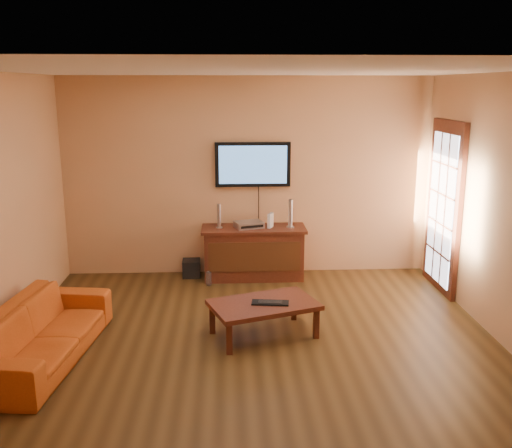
{
  "coord_description": "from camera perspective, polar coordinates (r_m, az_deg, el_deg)",
  "views": [
    {
      "loc": [
        -0.25,
        -5.22,
        2.56
      ],
      "look_at": [
        0.04,
        0.8,
        1.1
      ],
      "focal_mm": 40.0,
      "sensor_mm": 36.0,
      "label": 1
    }
  ],
  "objects": [
    {
      "name": "ground_plane",
      "position": [
        5.82,
        0.02,
        -12.48
      ],
      "size": [
        5.0,
        5.0,
        0.0
      ],
      "primitive_type": "plane",
      "color": "#35230E",
      "rests_on": "ground"
    },
    {
      "name": "room_walls",
      "position": [
        5.91,
        -0.27,
        5.14
      ],
      "size": [
        5.0,
        5.0,
        5.0
      ],
      "color": "tan",
      "rests_on": "ground"
    },
    {
      "name": "french_door",
      "position": [
        7.58,
        18.25,
        1.44
      ],
      "size": [
        0.07,
        1.02,
        2.22
      ],
      "color": "#3E180E",
      "rests_on": "ground"
    },
    {
      "name": "media_console",
      "position": [
        7.77,
        -0.24,
        -2.86
      ],
      "size": [
        1.4,
        0.54,
        0.71
      ],
      "color": "#3E180E",
      "rests_on": "ground"
    },
    {
      "name": "television",
      "position": [
        7.75,
        -0.32,
        5.98
      ],
      "size": [
        1.02,
        0.08,
        0.6
      ],
      "color": "black",
      "rests_on": "ground"
    },
    {
      "name": "coffee_table",
      "position": [
        6.0,
        0.79,
        -8.27
      ],
      "size": [
        1.24,
        0.97,
        0.37
      ],
      "color": "#3E180E",
      "rests_on": "ground"
    },
    {
      "name": "sofa",
      "position": [
        5.86,
        -20.71,
        -9.25
      ],
      "size": [
        0.78,
        1.96,
        0.74
      ],
      "primitive_type": "imported",
      "rotation": [
        0.0,
        0.0,
        1.45
      ],
      "color": "#B34913",
      "rests_on": "ground"
    },
    {
      "name": "speaker_left",
      "position": [
        7.63,
        -3.71,
        0.7
      ],
      "size": [
        0.09,
        0.09,
        0.33
      ],
      "color": "silver",
      "rests_on": "media_console"
    },
    {
      "name": "speaker_right",
      "position": [
        7.67,
        3.47,
        0.94
      ],
      "size": [
        0.1,
        0.1,
        0.38
      ],
      "color": "silver",
      "rests_on": "media_console"
    },
    {
      "name": "av_receiver",
      "position": [
        7.67,
        -0.72,
        -0.05
      ],
      "size": [
        0.43,
        0.36,
        0.08
      ],
      "primitive_type": "cube",
      "rotation": [
        0.0,
        0.0,
        0.31
      ],
      "color": "silver",
      "rests_on": "media_console"
    },
    {
      "name": "game_console",
      "position": [
        7.66,
        1.46,
        0.36
      ],
      "size": [
        0.09,
        0.15,
        0.19
      ],
      "primitive_type": "cube",
      "rotation": [
        0.0,
        0.0,
        -0.41
      ],
      "color": "white",
      "rests_on": "media_console"
    },
    {
      "name": "subwoofer",
      "position": [
        7.93,
        -6.48,
        -4.41
      ],
      "size": [
        0.24,
        0.24,
        0.24
      ],
      "primitive_type": "cube",
      "rotation": [
        0.0,
        0.0,
        0.02
      ],
      "color": "black",
      "rests_on": "ground"
    },
    {
      "name": "bottle",
      "position": [
        7.56,
        -4.75,
        -5.46
      ],
      "size": [
        0.07,
        0.07,
        0.21
      ],
      "color": "white",
      "rests_on": "ground"
    },
    {
      "name": "keyboard",
      "position": [
        5.96,
        1.43,
        -7.86
      ],
      "size": [
        0.4,
        0.19,
        0.02
      ],
      "color": "black",
      "rests_on": "coffee_table"
    }
  ]
}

